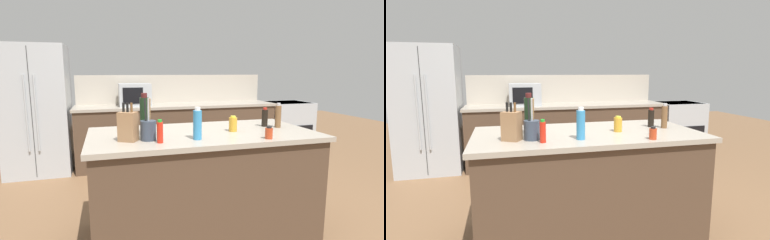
{
  "view_description": "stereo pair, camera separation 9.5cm",
  "coord_description": "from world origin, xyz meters",
  "views": [
    {
      "loc": [
        -0.79,
        -2.41,
        1.46
      ],
      "look_at": [
        0.0,
        0.35,
        0.99
      ],
      "focal_mm": 28.0,
      "sensor_mm": 36.0,
      "label": 1
    },
    {
      "loc": [
        -0.7,
        -2.44,
        1.46
      ],
      "look_at": [
        0.0,
        0.35,
        0.99
      ],
      "focal_mm": 28.0,
      "sensor_mm": 36.0,
      "label": 2
    }
  ],
  "objects": [
    {
      "name": "ground_plane",
      "position": [
        0.0,
        0.0,
        0.0
      ],
      "size": [
        14.0,
        14.0,
        0.0
      ],
      "primitive_type": "plane",
      "color": "brown"
    },
    {
      "name": "utensil_crock",
      "position": [
        -0.5,
        -0.18,
        1.02
      ],
      "size": [
        0.12,
        0.12,
        0.32
      ],
      "color": "#333D4C",
      "rests_on": "kitchen_island"
    },
    {
      "name": "range_oven",
      "position": [
        2.29,
        2.2,
        0.47
      ],
      "size": [
        0.76,
        0.65,
        0.92
      ],
      "color": "#ADB2B7",
      "rests_on": "ground_plane"
    },
    {
      "name": "honey_jar",
      "position": [
        0.26,
        -0.04,
        1.0
      ],
      "size": [
        0.07,
        0.07,
        0.14
      ],
      "color": "gold",
      "rests_on": "kitchen_island"
    },
    {
      "name": "soy_sauce_bottle",
      "position": [
        0.65,
        0.09,
        1.02
      ],
      "size": [
        0.06,
        0.06,
        0.18
      ],
      "color": "black",
      "rests_on": "kitchen_island"
    },
    {
      "name": "pepper_grinder",
      "position": [
        0.74,
        0.01,
        1.05
      ],
      "size": [
        0.06,
        0.06,
        0.23
      ],
      "color": "brown",
      "rests_on": "kitchen_island"
    },
    {
      "name": "wall_backsplash",
      "position": [
        0.3,
        2.52,
        1.17
      ],
      "size": [
        3.11,
        0.03,
        0.46
      ],
      "primitive_type": "cube",
      "color": "#B2A899",
      "rests_on": "back_counter_run"
    },
    {
      "name": "refrigerator",
      "position": [
        -1.74,
        2.25,
        0.91
      ],
      "size": [
        0.86,
        0.75,
        1.83
      ],
      "color": "#ADB2B7",
      "rests_on": "ground_plane"
    },
    {
      "name": "dish_soap_bottle",
      "position": [
        -0.13,
        -0.26,
        1.06
      ],
      "size": [
        0.07,
        0.07,
        0.25
      ],
      "color": "#3384BC",
      "rests_on": "kitchen_island"
    },
    {
      "name": "spice_jar_paprika",
      "position": [
        0.41,
        -0.39,
        0.99
      ],
      "size": [
        0.06,
        0.06,
        0.1
      ],
      "color": "#B73D1E",
      "rests_on": "kitchen_island"
    },
    {
      "name": "knife_block",
      "position": [
        -0.65,
        -0.17,
        1.05
      ],
      "size": [
        0.16,
        0.15,
        0.29
      ],
      "rotation": [
        0.0,
        0.0,
        -0.52
      ],
      "color": "#936B47",
      "rests_on": "kitchen_island"
    },
    {
      "name": "microwave",
      "position": [
        -0.38,
        2.2,
        1.11
      ],
      "size": [
        0.47,
        0.39,
        0.34
      ],
      "color": "#ADB2B7",
      "rests_on": "back_counter_run"
    },
    {
      "name": "wine_bottle",
      "position": [
        -0.5,
        0.01,
        1.1
      ],
      "size": [
        0.08,
        0.08,
        0.34
      ],
      "color": "black",
      "rests_on": "kitchen_island"
    },
    {
      "name": "back_counter_run",
      "position": [
        0.3,
        2.2,
        0.47
      ],
      "size": [
        3.15,
        0.66,
        0.94
      ],
      "color": "#4C3828",
      "rests_on": "ground_plane"
    },
    {
      "name": "kitchen_island",
      "position": [
        0.0,
        0.0,
        0.47
      ],
      "size": [
        1.93,
        0.97,
        0.94
      ],
      "color": "#4C3828",
      "rests_on": "ground_plane"
    },
    {
      "name": "hot_sauce_bottle",
      "position": [
        -0.43,
        -0.29,
        1.02
      ],
      "size": [
        0.05,
        0.05,
        0.17
      ],
      "color": "red",
      "rests_on": "kitchen_island"
    }
  ]
}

